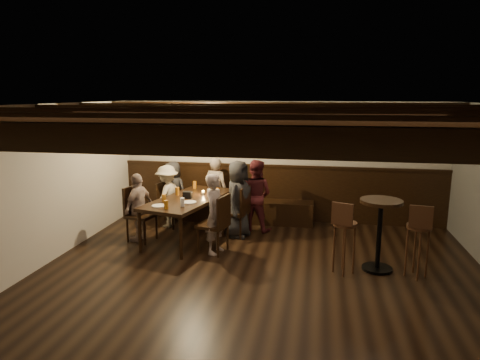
% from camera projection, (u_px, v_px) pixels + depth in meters
% --- Properties ---
extents(room, '(7.00, 7.00, 7.00)m').
position_uv_depth(room, '(257.00, 180.00, 7.45)').
color(room, black).
rests_on(room, ground).
extents(dining_table, '(1.32, 2.13, 0.74)m').
position_uv_depth(dining_table, '(189.00, 201.00, 7.55)').
color(dining_table, black).
rests_on(dining_table, floor).
extents(chair_left_near, '(0.47, 0.47, 0.86)m').
position_uv_depth(chair_left_near, '(169.00, 213.00, 8.31)').
color(chair_left_near, black).
rests_on(chair_left_near, floor).
extents(chair_left_far, '(0.53, 0.53, 0.96)m').
position_uv_depth(chair_left_far, '(141.00, 224.00, 7.50)').
color(chair_left_far, black).
rests_on(chair_left_far, floor).
extents(chair_right_near, '(0.51, 0.51, 0.92)m').
position_uv_depth(chair_right_near, '(237.00, 221.00, 7.75)').
color(chair_right_near, black).
rests_on(chair_right_near, floor).
extents(chair_right_far, '(0.53, 0.53, 0.96)m').
position_uv_depth(chair_right_far, '(214.00, 235.00, 6.94)').
color(chair_right_far, black).
rests_on(chair_right_far, floor).
extents(person_bench_left, '(0.66, 0.51, 1.20)m').
position_uv_depth(person_bench_left, '(173.00, 191.00, 8.72)').
color(person_bench_left, '#2B2A2D').
rests_on(person_bench_left, floor).
extents(person_bench_centre, '(0.54, 0.42, 1.32)m').
position_uv_depth(person_bench_centre, '(216.00, 190.00, 8.49)').
color(person_bench_centre, gray).
rests_on(person_bench_centre, floor).
extents(person_bench_right, '(0.76, 0.65, 1.35)m').
position_uv_depth(person_bench_right, '(255.00, 195.00, 8.00)').
color(person_bench_right, '#5B1F24').
rests_on(person_bench_right, floor).
extents(person_left_near, '(0.61, 0.86, 1.21)m').
position_uv_depth(person_left_near, '(167.00, 196.00, 8.26)').
color(person_left_near, '#B5AD99').
rests_on(person_left_near, floor).
extents(person_left_far, '(0.45, 0.75, 1.20)m').
position_uv_depth(person_left_far, '(139.00, 207.00, 7.45)').
color(person_left_far, gray).
rests_on(person_left_far, floor).
extents(person_right_near, '(0.58, 0.76, 1.39)m').
position_uv_depth(person_right_near, '(238.00, 199.00, 7.65)').
color(person_right_near, black).
rests_on(person_right_near, floor).
extents(person_right_far, '(0.41, 0.53, 1.30)m').
position_uv_depth(person_right_far, '(215.00, 214.00, 6.85)').
color(person_right_far, gray).
rests_on(person_right_far, floor).
extents(pint_a, '(0.07, 0.07, 0.14)m').
position_uv_depth(pint_a, '(195.00, 185.00, 8.26)').
color(pint_a, '#BF7219').
rests_on(pint_a, dining_table).
extents(pint_b, '(0.07, 0.07, 0.14)m').
position_uv_depth(pint_b, '(218.00, 188.00, 8.00)').
color(pint_b, '#BF7219').
rests_on(pint_b, dining_table).
extents(pint_c, '(0.07, 0.07, 0.14)m').
position_uv_depth(pint_c, '(177.00, 191.00, 7.73)').
color(pint_c, '#BF7219').
rests_on(pint_c, dining_table).
extents(pint_d, '(0.07, 0.07, 0.14)m').
position_uv_depth(pint_d, '(209.00, 193.00, 7.58)').
color(pint_d, silver).
rests_on(pint_d, dining_table).
extents(pint_e, '(0.07, 0.07, 0.14)m').
position_uv_depth(pint_e, '(164.00, 198.00, 7.20)').
color(pint_e, '#BF7219').
rests_on(pint_e, dining_table).
extents(pint_f, '(0.07, 0.07, 0.14)m').
position_uv_depth(pint_f, '(182.00, 202.00, 6.95)').
color(pint_f, silver).
rests_on(pint_f, dining_table).
extents(pint_g, '(0.07, 0.07, 0.14)m').
position_uv_depth(pint_g, '(166.00, 205.00, 6.78)').
color(pint_g, '#BF7219').
rests_on(pint_g, dining_table).
extents(plate_near, '(0.24, 0.24, 0.01)m').
position_uv_depth(plate_near, '(159.00, 206.00, 6.96)').
color(plate_near, white).
rests_on(plate_near, dining_table).
extents(plate_far, '(0.24, 0.24, 0.01)m').
position_uv_depth(plate_far, '(189.00, 202.00, 7.19)').
color(plate_far, white).
rests_on(plate_far, dining_table).
extents(condiment_caddy, '(0.15, 0.10, 0.12)m').
position_uv_depth(condiment_caddy, '(187.00, 195.00, 7.48)').
color(condiment_caddy, black).
rests_on(condiment_caddy, dining_table).
extents(candle, '(0.05, 0.05, 0.05)m').
position_uv_depth(candle, '(203.00, 193.00, 7.75)').
color(candle, beige).
rests_on(candle, dining_table).
extents(high_top_table, '(0.60, 0.60, 1.06)m').
position_uv_depth(high_top_table, '(380.00, 224.00, 6.16)').
color(high_top_table, black).
rests_on(high_top_table, floor).
extents(bar_stool_left, '(0.37, 0.38, 1.08)m').
position_uv_depth(bar_stool_left, '(344.00, 247.00, 6.11)').
color(bar_stool_left, '#332110').
rests_on(bar_stool_left, floor).
extents(bar_stool_right, '(0.34, 0.36, 1.08)m').
position_uv_depth(bar_stool_right, '(417.00, 250.00, 5.97)').
color(bar_stool_right, '#332110').
rests_on(bar_stool_right, floor).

